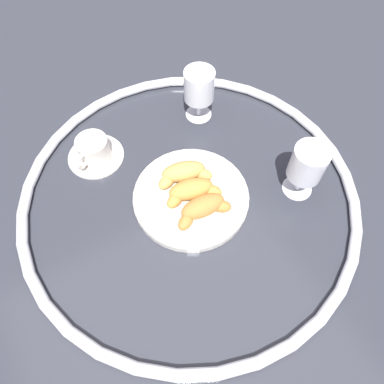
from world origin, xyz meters
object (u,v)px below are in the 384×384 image
(coffee_cup_near, at_px, (94,151))
(juice_glass_right, at_px, (307,165))
(pastry_plate, at_px, (192,196))
(croissant_small, at_px, (192,190))
(croissant_extra, at_px, (202,209))
(juice_glass_left, at_px, (199,88))
(croissant_large, at_px, (184,173))

(coffee_cup_near, bearing_deg, juice_glass_right, 138.74)
(pastry_plate, distance_m, croissant_small, 0.03)
(croissant_extra, distance_m, coffee_cup_near, 0.31)
(juice_glass_left, bearing_deg, juice_glass_right, 103.68)
(pastry_plate, height_order, croissant_large, croissant_large)
(juice_glass_left, bearing_deg, coffee_cup_near, -1.33)
(croissant_small, bearing_deg, croissant_large, -97.84)
(pastry_plate, height_order, croissant_small, croissant_small)
(pastry_plate, height_order, juice_glass_left, juice_glass_left)
(pastry_plate, xyz_separation_m, juice_glass_left, (-0.15, -0.22, 0.08))
(coffee_cup_near, relative_size, juice_glass_right, 0.97)
(croissant_extra, xyz_separation_m, juice_glass_right, (-0.23, 0.05, 0.05))
(pastry_plate, bearing_deg, croissant_small, 75.56)
(croissant_large, distance_m, croissant_extra, 0.10)
(croissant_extra, bearing_deg, juice_glass_left, -119.96)
(juice_glass_left, height_order, juice_glass_right, same)
(croissant_small, height_order, juice_glass_right, juice_glass_right)
(juice_glass_right, bearing_deg, pastry_plate, -24.00)
(coffee_cup_near, bearing_deg, pastry_plate, 122.74)
(pastry_plate, bearing_deg, coffee_cup_near, -57.26)
(croissant_large, height_order, juice_glass_right, juice_glass_right)
(croissant_large, relative_size, juice_glass_left, 0.94)
(croissant_large, height_order, coffee_cup_near, croissant_large)
(croissant_extra, height_order, juice_glass_right, juice_glass_right)
(juice_glass_left, relative_size, juice_glass_right, 1.00)
(pastry_plate, height_order, croissant_extra, croissant_extra)
(croissant_small, height_order, juice_glass_left, juice_glass_left)
(pastry_plate, relative_size, croissant_small, 1.97)
(juice_glass_left, xyz_separation_m, juice_glass_right, (-0.08, 0.32, 0.00))
(croissant_large, bearing_deg, pastry_plate, 82.61)
(croissant_small, height_order, croissant_extra, same)
(croissant_large, xyz_separation_m, juice_glass_left, (-0.14, -0.17, 0.05))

